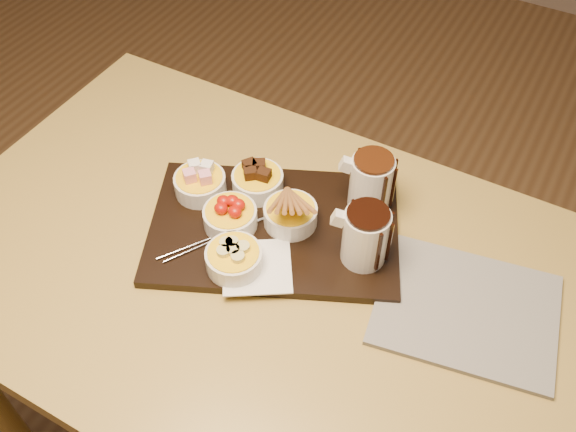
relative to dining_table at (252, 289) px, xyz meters
The scene contains 13 objects.
ground 0.65m from the dining_table, ahead, with size 5.00×5.00×0.00m, color #55371D.
dining_table is the anchor object (origin of this frame).
serving_board 0.13m from the dining_table, 85.03° to the left, with size 0.46×0.30×0.02m, color black.
napkin 0.12m from the dining_table, 37.66° to the right, with size 0.12×0.12×0.00m, color white.
bowl_marshmallows 0.23m from the dining_table, 152.68° to the left, with size 0.10×0.10×0.04m, color silver.
bowl_cake 0.21m from the dining_table, 115.20° to the left, with size 0.10×0.10×0.04m, color silver.
bowl_strawberries 0.16m from the dining_table, 148.69° to the left, with size 0.10×0.10×0.04m, color silver.
bowl_biscotti 0.17m from the dining_table, 73.04° to the left, with size 0.10×0.10×0.04m, color silver.
bowl_bananas 0.14m from the dining_table, 99.91° to the right, with size 0.10×0.10×0.04m, color silver.
pitcher_dark_chocolate 0.27m from the dining_table, 26.29° to the left, with size 0.08×0.08×0.11m, color silver.
pitcher_milk_chocolate 0.31m from the dining_table, 57.11° to the left, with size 0.08×0.08×0.11m, color silver.
fondue_skewers 0.14m from the dining_table, 169.09° to the left, with size 0.26×0.03×0.01m, color silver, non-canonical shape.
newspaper 0.40m from the dining_table, 11.99° to the left, with size 0.30×0.24×0.01m, color beige.
Camera 1 is at (0.41, -0.59, 1.68)m, focal length 40.00 mm.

